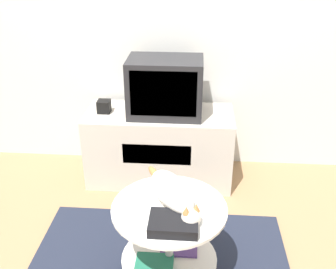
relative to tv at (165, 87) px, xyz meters
name	(u,v)px	position (x,y,z in m)	size (l,w,h in m)	color
wall_back	(174,4)	(0.04, 0.33, 0.53)	(8.00, 0.05, 2.60)	silver
rug	(159,269)	(0.04, -0.99, -0.76)	(1.52, 1.05, 0.02)	#1E2333
tv_stand	(160,146)	(-0.05, 0.01, -0.49)	(1.10, 0.47, 0.56)	beige
tv	(165,87)	(0.00, 0.00, 0.00)	(0.53, 0.35, 0.42)	#232326
speaker	(104,106)	(-0.46, -0.01, -0.16)	(0.09, 0.09, 0.09)	black
coffee_table	(169,235)	(0.10, -1.06, -0.43)	(0.59, 0.59, 0.50)	#B2B2B7
dvd_box	(173,223)	(0.14, -1.22, -0.23)	(0.23, 0.17, 0.05)	black
cat	(173,193)	(0.12, -1.02, -0.20)	(0.33, 0.53, 0.12)	silver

